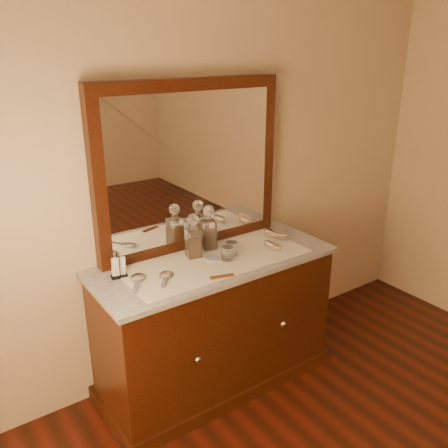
{
  "coord_description": "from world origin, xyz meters",
  "views": [
    {
      "loc": [
        -1.39,
        -0.14,
        2.02
      ],
      "look_at": [
        0.0,
        1.85,
        1.1
      ],
      "focal_mm": 38.04,
      "sensor_mm": 36.0,
      "label": 1
    }
  ],
  "objects_px": {
    "hand_mirror_inner": "(166,276)",
    "comb": "(222,276)",
    "brush_near": "(273,246)",
    "pin_dish": "(212,258)",
    "brush_far": "(276,234)",
    "dresser_cabinet": "(215,324)",
    "hand_mirror_outer": "(138,279)",
    "decanter_right": "(209,232)",
    "napkin_rack": "(119,268)",
    "decanter_left": "(193,240)",
    "mirror_frame": "(190,167)"
  },
  "relations": [
    {
      "from": "mirror_frame",
      "to": "brush_far",
      "type": "xyz_separation_m",
      "value": [
        0.5,
        -0.2,
        -0.47
      ]
    },
    {
      "from": "pin_dish",
      "to": "decanter_left",
      "type": "height_order",
      "value": "decanter_left"
    },
    {
      "from": "pin_dish",
      "to": "brush_near",
      "type": "distance_m",
      "value": 0.4
    },
    {
      "from": "comb",
      "to": "decanter_right",
      "type": "relative_size",
      "value": 0.48
    },
    {
      "from": "decanter_right",
      "to": "brush_near",
      "type": "relative_size",
      "value": 1.84
    },
    {
      "from": "dresser_cabinet",
      "to": "hand_mirror_outer",
      "type": "bearing_deg",
      "value": 179.94
    },
    {
      "from": "dresser_cabinet",
      "to": "decanter_left",
      "type": "height_order",
      "value": "decanter_left"
    },
    {
      "from": "mirror_frame",
      "to": "napkin_rack",
      "type": "height_order",
      "value": "mirror_frame"
    },
    {
      "from": "mirror_frame",
      "to": "brush_near",
      "type": "distance_m",
      "value": 0.69
    },
    {
      "from": "pin_dish",
      "to": "brush_far",
      "type": "relative_size",
      "value": 0.42
    },
    {
      "from": "dresser_cabinet",
      "to": "hand_mirror_outer",
      "type": "xyz_separation_m",
      "value": [
        -0.48,
        0.0,
        0.45
      ]
    },
    {
      "from": "dresser_cabinet",
      "to": "brush_far",
      "type": "xyz_separation_m",
      "value": [
        0.5,
        0.04,
        0.47
      ]
    },
    {
      "from": "comb",
      "to": "hand_mirror_inner",
      "type": "distance_m",
      "value": 0.3
    },
    {
      "from": "dresser_cabinet",
      "to": "comb",
      "type": "relative_size",
      "value": 10.59
    },
    {
      "from": "pin_dish",
      "to": "brush_far",
      "type": "distance_m",
      "value": 0.53
    },
    {
      "from": "napkin_rack",
      "to": "decanter_right",
      "type": "bearing_deg",
      "value": 3.88
    },
    {
      "from": "pin_dish",
      "to": "brush_far",
      "type": "bearing_deg",
      "value": 5.02
    },
    {
      "from": "decanter_left",
      "to": "brush_near",
      "type": "bearing_deg",
      "value": -21.86
    },
    {
      "from": "brush_near",
      "to": "hand_mirror_outer",
      "type": "relative_size",
      "value": 0.72
    },
    {
      "from": "mirror_frame",
      "to": "hand_mirror_inner",
      "type": "relative_size",
      "value": 6.45
    },
    {
      "from": "brush_near",
      "to": "napkin_rack",
      "type": "bearing_deg",
      "value": 168.27
    },
    {
      "from": "brush_near",
      "to": "brush_far",
      "type": "xyz_separation_m",
      "value": [
        0.13,
        0.13,
        0.0
      ]
    },
    {
      "from": "pin_dish",
      "to": "hand_mirror_outer",
      "type": "height_order",
      "value": "hand_mirror_outer"
    },
    {
      "from": "mirror_frame",
      "to": "decanter_right",
      "type": "xyz_separation_m",
      "value": [
        0.06,
        -0.1,
        -0.39
      ]
    },
    {
      "from": "hand_mirror_inner",
      "to": "brush_near",
      "type": "bearing_deg",
      "value": -2.69
    },
    {
      "from": "dresser_cabinet",
      "to": "hand_mirror_outer",
      "type": "height_order",
      "value": "hand_mirror_outer"
    },
    {
      "from": "decanter_right",
      "to": "hand_mirror_outer",
      "type": "height_order",
      "value": "decanter_right"
    },
    {
      "from": "comb",
      "to": "hand_mirror_outer",
      "type": "xyz_separation_m",
      "value": [
        -0.39,
        0.22,
        0.0
      ]
    },
    {
      "from": "hand_mirror_inner",
      "to": "decanter_left",
      "type": "bearing_deg",
      "value": 29.3
    },
    {
      "from": "pin_dish",
      "to": "hand_mirror_inner",
      "type": "bearing_deg",
      "value": -171.91
    },
    {
      "from": "hand_mirror_inner",
      "to": "decanter_right",
      "type": "bearing_deg",
      "value": 26.14
    },
    {
      "from": "decanter_right",
      "to": "napkin_rack",
      "type": "bearing_deg",
      "value": -176.12
    },
    {
      "from": "brush_far",
      "to": "decanter_right",
      "type": "bearing_deg",
      "value": 166.73
    },
    {
      "from": "hand_mirror_inner",
      "to": "comb",
      "type": "bearing_deg",
      "value": -33.95
    },
    {
      "from": "mirror_frame",
      "to": "napkin_rack",
      "type": "bearing_deg",
      "value": -165.53
    },
    {
      "from": "comb",
      "to": "brush_near",
      "type": "relative_size",
      "value": 0.88
    },
    {
      "from": "pin_dish",
      "to": "decanter_left",
      "type": "xyz_separation_m",
      "value": [
        -0.06,
        0.1,
        0.09
      ]
    },
    {
      "from": "decanter_left",
      "to": "brush_far",
      "type": "relative_size",
      "value": 1.37
    },
    {
      "from": "dresser_cabinet",
      "to": "mirror_frame",
      "type": "xyz_separation_m",
      "value": [
        0.0,
        0.25,
        0.94
      ]
    },
    {
      "from": "dresser_cabinet",
      "to": "decanter_right",
      "type": "xyz_separation_m",
      "value": [
        0.06,
        0.15,
        0.55
      ]
    },
    {
      "from": "pin_dish",
      "to": "napkin_rack",
      "type": "distance_m",
      "value": 0.54
    },
    {
      "from": "napkin_rack",
      "to": "decanter_left",
      "type": "distance_m",
      "value": 0.47
    },
    {
      "from": "pin_dish",
      "to": "decanter_left",
      "type": "bearing_deg",
      "value": 120.79
    },
    {
      "from": "pin_dish",
      "to": "brush_near",
      "type": "bearing_deg",
      "value": -11.5
    },
    {
      "from": "decanter_left",
      "to": "decanter_right",
      "type": "distance_m",
      "value": 0.15
    },
    {
      "from": "mirror_frame",
      "to": "brush_near",
      "type": "relative_size",
      "value": 8.02
    },
    {
      "from": "mirror_frame",
      "to": "pin_dish",
      "type": "xyz_separation_m",
      "value": [
        -0.02,
        -0.25,
        -0.49
      ]
    },
    {
      "from": "brush_near",
      "to": "hand_mirror_inner",
      "type": "distance_m",
      "value": 0.72
    },
    {
      "from": "pin_dish",
      "to": "decanter_right",
      "type": "height_order",
      "value": "decanter_right"
    },
    {
      "from": "mirror_frame",
      "to": "hand_mirror_outer",
      "type": "xyz_separation_m",
      "value": [
        -0.48,
        -0.24,
        -0.49
      ]
    }
  ]
}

